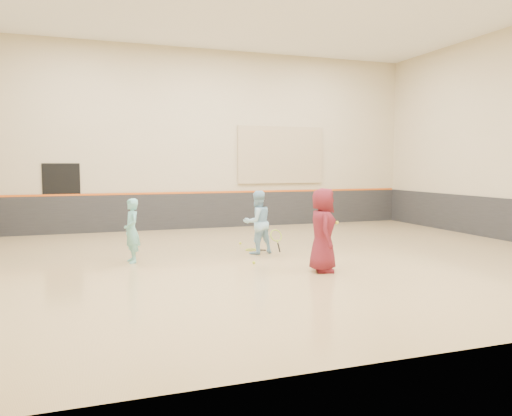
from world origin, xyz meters
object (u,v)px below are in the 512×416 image
object	(u,v)px
girl	(132,231)
instructor	(257,222)
young_man	(323,230)
spare_racket	(251,249)

from	to	relation	value
girl	instructor	bearing A→B (deg)	83.03
young_man	spare_racket	bearing A→B (deg)	30.00
girl	spare_racket	xyz separation A→B (m)	(2.98, 0.61, -0.68)
instructor	young_man	size ratio (longest dim) A/B	0.91
instructor	spare_racket	world-z (taller)	instructor
instructor	spare_racket	distance (m)	0.89
instructor	spare_racket	xyz separation A→B (m)	(0.00, 0.50, -0.74)
girl	young_man	size ratio (longest dim) A/B	0.84
spare_racket	instructor	bearing A→B (deg)	-90.39
young_man	spare_racket	world-z (taller)	young_man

